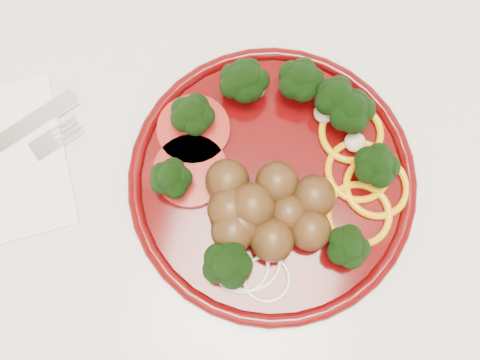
# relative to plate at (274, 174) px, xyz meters

# --- Properties ---
(counter) EXTENTS (2.40, 0.60, 0.90)m
(counter) POSITION_rel_plate_xyz_m (0.16, -0.02, -0.47)
(counter) COLOR silver
(counter) RESTS_ON ground
(plate) EXTENTS (0.28, 0.28, 0.06)m
(plate) POSITION_rel_plate_xyz_m (0.00, 0.00, 0.00)
(plate) COLOR #430304
(plate) RESTS_ON counter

